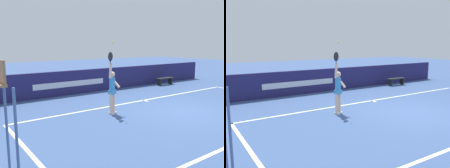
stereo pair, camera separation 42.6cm
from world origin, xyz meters
The scene contains 6 objects.
ground_plane centered at (0.00, 0.00, 0.00)m, with size 60.00×60.00×0.00m, color #3C5688.
court_lines centered at (0.00, -0.26, 0.00)m, with size 12.40×5.29×0.00m.
back_wall centered at (0.00, 5.54, 0.63)m, with size 16.48×0.21×1.26m.
tennis_player centered at (-2.51, 1.35, 0.97)m, with size 0.47×0.44×2.34m.
tennis_ball centered at (-2.53, 1.27, 2.69)m, with size 0.07×0.07×0.07m.
courtside_bench_near centered at (4.17, 4.77, 0.34)m, with size 1.32×0.41×0.46m.
Camera 2 is at (-7.45, -6.25, 2.64)m, focal length 39.47 mm.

